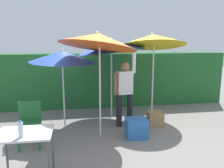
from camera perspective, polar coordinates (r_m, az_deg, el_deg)
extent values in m
plane|color=gray|center=(5.34, 0.51, -12.29)|extent=(24.00, 24.00, 0.00)
cube|color=#23602D|center=(7.37, -2.51, 1.13)|extent=(8.00, 0.70, 1.70)
cylinder|color=silver|center=(6.20, -0.13, -0.25)|extent=(0.04, 0.04, 1.80)
cone|color=blue|center=(6.07, -0.16, 9.56)|extent=(1.83, 1.81, 0.54)
sphere|color=silver|center=(6.05, -0.18, 11.23)|extent=(0.05, 0.05, 0.05)
cylinder|color=silver|center=(5.60, -12.00, -2.78)|extent=(0.04, 0.04, 1.60)
cone|color=blue|center=(5.47, -12.35, 6.77)|extent=(1.52, 1.52, 0.36)
sphere|color=silver|center=(5.46, -12.37, 8.36)|extent=(0.05, 0.05, 0.05)
cylinder|color=silver|center=(6.31, 10.15, 0.52)|extent=(0.04, 0.04, 1.96)
cone|color=yellow|center=(6.20, 10.25, 10.82)|extent=(1.72, 1.73, 0.65)
sphere|color=silver|center=(6.20, 10.04, 12.37)|extent=(0.05, 0.05, 0.05)
cylinder|color=silver|center=(4.91, -3.01, -2.29)|extent=(0.04, 0.04, 1.97)
cone|color=#EA5919|center=(4.80, -3.41, 10.95)|extent=(1.69, 1.66, 0.73)
sphere|color=silver|center=(4.82, -3.69, 12.85)|extent=(0.05, 0.05, 0.05)
cylinder|color=black|center=(5.71, 4.45, -6.35)|extent=(0.14, 0.14, 0.82)
cylinder|color=black|center=(5.62, 1.77, -6.61)|extent=(0.14, 0.14, 0.82)
cube|color=silver|center=(5.50, 3.19, 0.39)|extent=(0.39, 0.27, 0.56)
sphere|color=#8C6647|center=(5.44, 3.24, 4.43)|extent=(0.22, 0.22, 0.22)
cylinder|color=silver|center=(5.51, 5.51, 5.63)|extent=(0.10, 0.10, 0.56)
cylinder|color=#8C6647|center=(5.43, 0.91, 0.05)|extent=(0.10, 0.10, 0.52)
cylinder|color=#236633|center=(4.78, -22.40, -13.16)|extent=(0.04, 0.04, 0.44)
cylinder|color=#236633|center=(4.73, -17.74, -13.09)|extent=(0.04, 0.04, 0.44)
cylinder|color=#236633|center=(5.13, -21.74, -11.45)|extent=(0.04, 0.04, 0.44)
cylinder|color=#236633|center=(5.08, -17.42, -11.37)|extent=(0.04, 0.04, 0.44)
cube|color=#236633|center=(4.84, -20.02, -9.57)|extent=(0.47, 0.47, 0.05)
cube|color=#236633|center=(4.96, -19.92, -6.33)|extent=(0.44, 0.07, 0.40)
cube|color=#2D6BB7|center=(5.10, 6.14, -10.89)|extent=(0.45, 0.38, 0.43)
cube|color=#9E7A4C|center=(5.84, 10.74, -8.50)|extent=(0.37, 0.31, 0.36)
cylinder|color=#4C4C51|center=(4.01, -14.66, -15.17)|extent=(0.04, 0.04, 0.73)
cylinder|color=#4C4C51|center=(4.15, -24.94, -14.95)|extent=(0.04, 0.04, 0.73)
cylinder|color=#4C4C51|center=(3.55, -15.50, -18.84)|extent=(0.04, 0.04, 0.73)
cube|color=silver|center=(3.68, -21.05, -11.51)|extent=(0.80, 0.60, 0.03)
cylinder|color=silver|center=(3.49, -21.91, -10.58)|extent=(0.07, 0.07, 0.22)
cylinder|color=#2D60B7|center=(3.45, -22.05, -8.72)|extent=(0.04, 0.04, 0.02)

